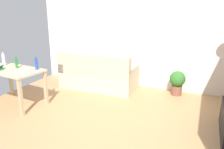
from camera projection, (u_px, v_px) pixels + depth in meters
ground_plane at (96, 122)px, 4.05m from camera, size 5.20×4.40×0.02m
wall_rear at (135, 33)px, 5.62m from camera, size 5.20×0.10×2.70m
couch at (98, 77)px, 5.65m from camera, size 1.87×0.84×0.92m
desk at (13, 74)px, 4.60m from camera, size 1.28×0.85×0.76m
potted_plant at (177, 81)px, 5.21m from camera, size 0.36×0.36×0.57m
bottle_clear at (3, 60)px, 4.86m from camera, size 0.06×0.06×0.29m
bottle_green at (16, 63)px, 4.63m from camera, size 0.05×0.05×0.25m
bottle_blue at (36, 64)px, 4.52m from camera, size 0.06×0.06×0.26m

